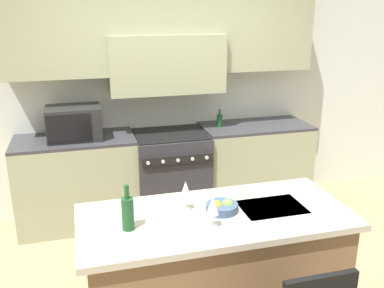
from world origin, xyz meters
The scene contains 10 objects.
back_cabinetry centered at (0.00, 1.85, 1.58)m, with size 10.00×0.46×2.70m.
back_counter centered at (0.00, 1.60, 0.47)m, with size 3.19×0.62×0.95m.
range_stove centered at (0.00, 1.58, 0.47)m, with size 0.77×0.70×0.93m.
microwave centered at (-0.97, 1.60, 1.11)m, with size 0.53×0.39×0.33m.
kitchen_island centered at (-0.09, -0.24, 0.45)m, with size 1.83×0.81×0.90m.
wine_bottle centered at (-0.68, -0.28, 1.01)m, with size 0.08×0.08×0.30m.
wine_glass_near centered at (-0.16, -0.39, 1.04)m, with size 0.08×0.08×0.21m.
wine_glass_far centered at (-0.26, -0.11, 1.04)m, with size 0.08×0.08×0.21m.
fruit_bowl centered at (-0.03, -0.21, 0.93)m, with size 0.22×0.22×0.09m.
oil_bottle_on_counter centered at (0.57, 1.64, 1.02)m, with size 0.06×0.06×0.19m.
Camera 1 is at (-0.92, -2.68, 2.23)m, focal length 40.00 mm.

